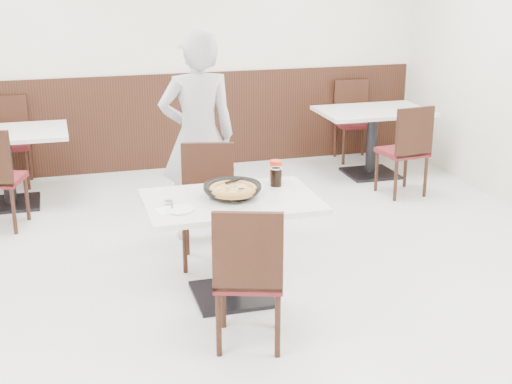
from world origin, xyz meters
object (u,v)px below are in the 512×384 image
object	(u,v)px
chair_far	(208,207)
bg_table_right	(372,143)
pizza	(233,191)
chair_near	(249,274)
main_table	(232,248)
side_plate	(180,210)
cola_glass	(276,177)
bg_chair_right_far	(355,122)
diner_person	(198,137)
red_cup	(276,171)
pizza_pan	(232,191)
bg_table_left	(8,169)
bg_chair_right_near	(402,150)
bg_chair_left_far	(9,143)

from	to	relation	value
chair_far	bg_table_right	distance (m)	2.99
pizza	chair_far	bearing A→B (deg)	94.00
chair_near	chair_far	distance (m)	1.29
main_table	chair_far	bearing A→B (deg)	93.32
side_plate	cola_glass	size ratio (longest dim) A/B	1.39
chair_far	cola_glass	size ratio (longest dim) A/B	7.31
cola_glass	bg_chair_right_far	distance (m)	3.57
main_table	diner_person	size ratio (longest dim) A/B	0.67
chair_far	chair_near	bearing A→B (deg)	102.73
cola_glass	red_cup	bearing A→B (deg)	72.93
side_plate	bg_table_right	bearing A→B (deg)	45.73
pizza_pan	side_plate	distance (m)	0.46
bg_chair_right_far	pizza	bearing A→B (deg)	59.99
bg_table_right	cola_glass	bearing A→B (deg)	-128.34
main_table	bg_chair_right_far	world-z (taller)	bg_chair_right_far
pizza	bg_table_right	distance (m)	3.44
bg_chair_right_far	chair_near	bearing A→B (deg)	64.09
main_table	pizza_pan	distance (m)	0.42
diner_person	bg_table_right	xyz separation A→B (m)	(2.24, 1.33, -0.53)
bg_table_left	chair_far	bearing A→B (deg)	-50.32
red_cup	bg_table_left	xyz separation A→B (m)	(-2.06, 2.25, -0.45)
chair_near	red_cup	size ratio (longest dim) A/B	5.94
chair_far	bg_table_right	xyz separation A→B (m)	(2.29, 1.92, -0.10)
bg_table_left	bg_chair_right_near	distance (m)	3.96
main_table	bg_table_left	xyz separation A→B (m)	(-1.64, 2.56, 0.00)
pizza_pan	bg_chair_right_far	bearing A→B (deg)	53.89
red_cup	bg_table_left	distance (m)	3.08
bg_chair_right_near	bg_chair_right_far	size ratio (longest dim) A/B	1.00
pizza_pan	red_cup	size ratio (longest dim) A/B	2.36
main_table	bg_chair_right_near	size ratio (longest dim) A/B	1.26
side_plate	bg_table_right	distance (m)	3.80
pizza	bg_table_left	world-z (taller)	pizza
bg_chair_left_far	pizza	bearing A→B (deg)	120.06
chair_far	bg_table_right	size ratio (longest dim) A/B	0.79
diner_person	pizza_pan	bearing A→B (deg)	89.58
pizza	bg_table_right	world-z (taller)	pizza
bg_table_left	bg_chair_right_near	world-z (taller)	bg_chair_right_near
chair_far	bg_chair_right_far	xyz separation A→B (m)	(2.35, 2.56, 0.00)
pizza	pizza_pan	bearing A→B (deg)	80.43
chair_far	diner_person	xyz separation A→B (m)	(0.05, 0.59, 0.43)
chair_far	cola_glass	world-z (taller)	chair_far
chair_near	pizza_pan	xyz separation A→B (m)	(0.07, 0.70, 0.32)
pizza	bg_table_left	size ratio (longest dim) A/B	0.26
main_table	diner_person	xyz separation A→B (m)	(0.01, 1.22, 0.53)
chair_far	pizza	world-z (taller)	chair_far
pizza_pan	cola_glass	size ratio (longest dim) A/B	2.90
red_cup	chair_near	bearing A→B (deg)	-116.02
side_plate	pizza_pan	bearing A→B (deg)	26.08
bg_table_right	bg_chair_right_near	bearing A→B (deg)	-89.50
chair_near	bg_chair_right_far	bearing A→B (deg)	76.26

